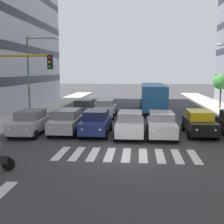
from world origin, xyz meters
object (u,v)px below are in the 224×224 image
Objects in this scene: car_row2_0 at (105,109)px; car_1 at (199,123)px; car_5 at (67,121)px; street_tree_3 at (221,82)px; car_3 at (130,124)px; car_2 at (161,124)px; street_lamp_right at (33,69)px; car_row2_1 at (84,108)px; car_6 at (30,122)px; bus_behind_traffic at (153,95)px; car_4 at (96,122)px.

car_1 is at bearing 135.85° from car_row2_0.
street_tree_3 is (-14.77, -15.41, 2.34)m from car_5.
street_tree_3 reaches higher than car_3.
car_5 is (4.61, -0.74, 0.00)m from car_3.
car_2 is 6.76m from car_5.
car_row2_1 is at bearing -156.33° from street_lamp_right.
car_row2_0 is (-4.41, -8.20, 0.00)m from car_6.
car_1 is at bearing -175.67° from car_6.
car_5 is 1.00× the size of car_6.
car_1 is 0.42× the size of bus_behind_traffic.
car_1 is 1.00× the size of car_2.
street_tree_3 is at bearing -133.77° from car_5.
bus_behind_traffic reaches higher than car_4.
car_1 is at bearing -176.25° from car_4.
car_4 is 13.79m from bus_behind_traffic.
car_3 is at bearing 179.18° from car_6.
car_2 is at bearing 179.78° from car_6.
bus_behind_traffic is at bearing -109.36° from car_4.
car_5 is 1.00× the size of car_row2_1.
car_4 is 1.00× the size of car_row2_1.
car_3 is at bearing 81.08° from bus_behind_traffic.
car_4 is at bearing 106.38° from car_row2_1.
car_4 is at bearing 70.64° from bus_behind_traffic.
car_1 is 1.00× the size of car_3.
car_2 is 1.00× the size of car_5.
car_5 is 14.46m from bus_behind_traffic.
car_4 is at bearing -174.76° from car_6.
car_1 is at bearing 158.18° from street_lamp_right.
car_row2_0 is 0.60× the size of street_lamp_right.
street_lamp_right is (6.38, 1.73, 3.79)m from car_row2_0.
car_row2_1 is at bearing -50.60° from car_2.
street_lamp_right is at bearing -30.17° from car_2.
car_row2_1 is at bearing -88.79° from car_5.
car_row2_0 is at bearing -104.25° from car_5.
car_6 is at bearing 42.93° from street_tree_3.
car_row2_0 is at bearing 47.30° from bus_behind_traffic.
car_row2_1 is 16.96m from street_tree_3.
car_row2_1 is at bearing -4.21° from car_row2_0.
car_row2_0 is at bearing 31.44° from street_tree_3.
street_tree_3 is at bearing -161.78° from bus_behind_traffic.
car_row2_1 is at bearing 36.27° from bus_behind_traffic.
car_row2_0 is 2.09m from car_row2_1.
car_3 is 1.00× the size of car_6.
bus_behind_traffic is at bearing -77.77° from car_1.
car_4 is 8.26m from car_row2_1.
car_2 is 18.14m from street_tree_3.
bus_behind_traffic is at bearing -143.73° from car_row2_1.
street_lamp_right reaches higher than car_row2_0.
bus_behind_traffic is at bearing -132.70° from car_row2_0.
car_row2_0 is 1.00× the size of car_row2_1.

